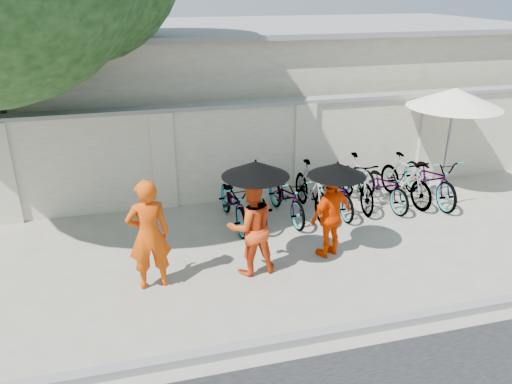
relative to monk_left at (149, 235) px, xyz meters
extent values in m
plane|color=#A59F8D|center=(1.49, -0.14, -0.88)|extent=(80.00, 80.00, 0.00)
cube|color=gray|center=(1.49, -1.84, -0.82)|extent=(40.00, 0.16, 0.12)
cube|color=beige|center=(2.49, 3.06, 0.12)|extent=(20.00, 0.30, 2.00)
cube|color=beige|center=(3.49, 6.86, 0.72)|extent=(14.00, 6.00, 3.20)
imported|color=#DC4707|center=(0.00, 0.00, 0.00)|extent=(0.68, 0.48, 1.75)
imported|color=#DC4313|center=(1.57, 0.02, -0.08)|extent=(0.82, 0.66, 1.60)
cylinder|color=black|center=(1.62, -0.06, 0.47)|extent=(0.02, 0.02, 0.89)
cone|color=black|center=(1.62, -0.06, 0.92)|extent=(1.02, 1.02, 0.23)
imported|color=#FF4000|center=(3.00, 0.20, -0.14)|extent=(0.93, 0.66, 1.47)
cylinder|color=black|center=(3.02, 0.12, 0.33)|extent=(0.02, 0.02, 0.76)
cone|color=black|center=(3.02, 0.12, 0.71)|extent=(0.94, 0.94, 0.22)
cylinder|color=gray|center=(6.48, 2.15, -0.83)|extent=(0.44, 0.44, 0.09)
cylinder|color=slate|center=(6.48, 2.15, 0.17)|extent=(0.06, 0.06, 2.09)
cone|color=white|center=(6.48, 2.15, 1.25)|extent=(2.07, 2.07, 0.40)
imported|color=slate|center=(1.67, 1.77, -0.41)|extent=(0.71, 1.80, 0.93)
imported|color=slate|center=(2.21, 1.79, -0.36)|extent=(0.71, 1.76, 1.03)
imported|color=slate|center=(2.74, 1.79, -0.42)|extent=(0.76, 1.78, 0.91)
imported|color=slate|center=(3.28, 1.84, -0.35)|extent=(0.54, 1.76, 1.05)
imported|color=slate|center=(3.81, 1.84, -0.43)|extent=(0.60, 1.69, 0.88)
imported|color=slate|center=(4.35, 1.98, -0.35)|extent=(0.64, 1.80, 1.06)
imported|color=slate|center=(4.88, 1.87, -0.43)|extent=(0.83, 1.77, 0.90)
imported|color=slate|center=(5.42, 1.92, -0.37)|extent=(0.70, 1.73, 1.01)
imported|color=slate|center=(5.95, 1.83, -0.37)|extent=(0.69, 1.95, 1.02)
camera|label=1|loc=(-0.13, -6.75, 3.45)|focal=35.00mm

